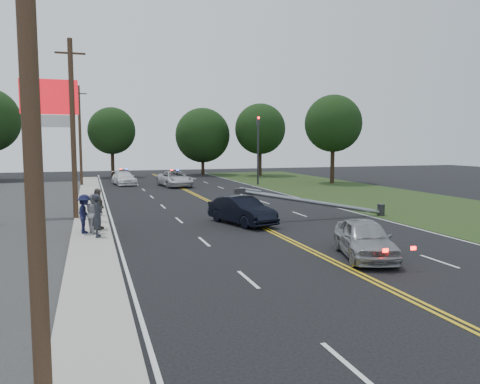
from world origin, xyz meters
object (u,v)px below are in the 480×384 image
object	(u,v)px
bystander_b	(94,213)
fallen_streetlight	(322,203)
bystander_c	(85,214)
bystander_d	(98,209)
pylon_sign	(50,114)
utility_pole_mid	(73,129)
crashed_sedan	(242,210)
waiting_sedan	(365,239)
utility_pole_far	(80,135)
utility_pole_near	(30,92)
emergency_b	(124,178)
emergency_a	(175,179)
bystander_a	(97,215)
traffic_signal	(258,144)

from	to	relation	value
bystander_b	fallen_streetlight	bearing A→B (deg)	-104.63
bystander_c	bystander_d	distance (m)	0.99
pylon_sign	bystander_d	distance (m)	8.21
utility_pole_mid	crashed_sedan	world-z (taller)	utility_pole_mid
fallen_streetlight	crashed_sedan	distance (m)	4.92
pylon_sign	waiting_sedan	distance (m)	19.59
pylon_sign	bystander_c	distance (m)	8.72
fallen_streetlight	utility_pole_far	size ratio (longest dim) A/B	0.94
utility_pole_near	waiting_sedan	size ratio (longest dim) A/B	2.33
utility_pole_far	bystander_c	size ratio (longest dim) A/B	5.49
emergency_b	waiting_sedan	bearing A→B (deg)	-87.17
emergency_a	fallen_streetlight	bearing A→B (deg)	-86.01
bystander_c	waiting_sedan	bearing A→B (deg)	-113.67
bystander_a	utility_pole_near	bearing A→B (deg)	175.93
utility_pole_far	emergency_b	distance (m)	6.05
traffic_signal	bystander_d	world-z (taller)	traffic_signal
utility_pole_mid	bystander_b	bearing A→B (deg)	-79.25
waiting_sedan	utility_pole_near	bearing A→B (deg)	-127.62
emergency_b	pylon_sign	bearing A→B (deg)	-113.14
utility_pole_far	crashed_sedan	xyz separation A→B (m)	(8.48, -26.23, -4.35)
crashed_sedan	bystander_a	size ratio (longest dim) A/B	2.29
utility_pole_far	waiting_sedan	xyz separation A→B (m)	(10.62, -34.62, -4.35)
pylon_sign	emergency_b	world-z (taller)	pylon_sign
bystander_a	crashed_sedan	bearing A→B (deg)	-76.11
traffic_signal	waiting_sedan	xyz separation A→B (m)	(-6.88, -30.62, -3.47)
bystander_b	bystander_c	distance (m)	0.43
traffic_signal	bystander_a	world-z (taller)	traffic_signal
bystander_c	utility_pole_mid	bearing A→B (deg)	19.64
utility_pole_near	fallen_streetlight	bearing A→B (deg)	50.08
utility_pole_mid	bystander_c	world-z (taller)	utility_pole_mid
bystander_d	emergency_b	bearing A→B (deg)	20.88
bystander_b	utility_pole_far	bearing A→B (deg)	-17.10
utility_pole_near	crashed_sedan	size ratio (longest dim) A/B	2.23
utility_pole_mid	crashed_sedan	size ratio (longest dim) A/B	2.23
bystander_c	bystander_d	size ratio (longest dim) A/B	0.90
utility_pole_far	bystander_d	distance (m)	26.47
utility_pole_far	crashed_sedan	bearing A→B (deg)	-72.08
fallen_streetlight	emergency_b	size ratio (longest dim) A/B	1.96
utility_pole_near	bystander_b	distance (m)	15.59
bystander_c	pylon_sign	bearing A→B (deg)	28.33
utility_pole_near	utility_pole_far	distance (m)	42.00
traffic_signal	crashed_sedan	distance (m)	24.23
emergency_a	bystander_d	size ratio (longest dim) A/B	2.73
utility_pole_near	bystander_c	world-z (taller)	utility_pole_near
waiting_sedan	bystander_a	xyz separation A→B (m)	(-9.54, 6.61, 0.37)
bystander_c	emergency_b	bearing A→B (deg)	5.89
pylon_sign	utility_pole_far	distance (m)	20.06
utility_pole_mid	waiting_sedan	bearing A→B (deg)	-49.92
fallen_streetlight	bystander_c	size ratio (longest dim) A/B	5.14
bystander_d	utility_pole_near	bearing A→B (deg)	-156.48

